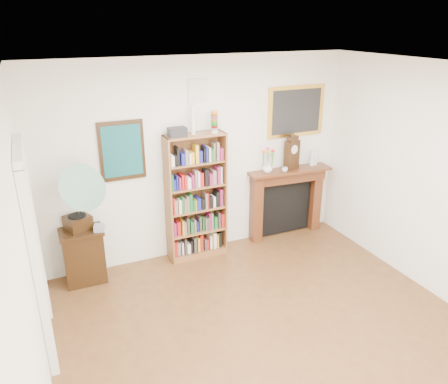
% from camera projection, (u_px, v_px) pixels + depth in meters
% --- Properties ---
extents(room, '(4.51, 5.01, 2.81)m').
position_uv_depth(room, '(297.00, 234.00, 3.96)').
color(room, '#5C311B').
rests_on(room, ground).
extents(door_casing, '(0.08, 1.02, 2.17)m').
position_uv_depth(door_casing, '(33.00, 237.00, 4.20)').
color(door_casing, white).
rests_on(door_casing, left_wall).
extents(teal_poster, '(0.58, 0.04, 0.78)m').
position_uv_depth(teal_poster, '(122.00, 151.00, 5.58)').
color(teal_poster, black).
rests_on(teal_poster, back_wall).
extents(small_picture, '(0.26, 0.04, 0.30)m').
position_uv_depth(small_picture, '(198.00, 90.00, 5.72)').
color(small_picture, white).
rests_on(small_picture, back_wall).
extents(gilt_painting, '(0.95, 0.04, 0.75)m').
position_uv_depth(gilt_painting, '(296.00, 111.00, 6.46)').
color(gilt_painting, gold).
rests_on(gilt_painting, back_wall).
extents(bookshelf, '(0.83, 0.30, 2.08)m').
position_uv_depth(bookshelf, '(196.00, 190.00, 6.05)').
color(bookshelf, brown).
rests_on(bookshelf, floor).
extents(side_cabinet, '(0.54, 0.40, 0.73)m').
position_uv_depth(side_cabinet, '(84.00, 256.00, 5.64)').
color(side_cabinet, black).
rests_on(side_cabinet, floor).
extents(fireplace, '(1.33, 0.40, 1.10)m').
position_uv_depth(fireplace, '(286.00, 196.00, 6.81)').
color(fireplace, '#482010').
rests_on(fireplace, floor).
extents(gramophone, '(0.79, 0.87, 0.93)m').
position_uv_depth(gramophone, '(75.00, 195.00, 5.23)').
color(gramophone, black).
rests_on(gramophone, side_cabinet).
extents(cd_stack, '(0.15, 0.15, 0.08)m').
position_uv_depth(cd_stack, '(99.00, 228.00, 5.49)').
color(cd_stack, '#B6B5C2').
rests_on(cd_stack, side_cabinet).
extents(mantel_clock, '(0.24, 0.17, 0.51)m').
position_uv_depth(mantel_clock, '(292.00, 153.00, 6.53)').
color(mantel_clock, black).
rests_on(mantel_clock, fireplace).
extents(flower_vase, '(0.16, 0.16, 0.15)m').
position_uv_depth(flower_vase, '(268.00, 168.00, 6.44)').
color(flower_vase, white).
rests_on(flower_vase, fireplace).
extents(teacup, '(0.11, 0.11, 0.07)m').
position_uv_depth(teacup, '(285.00, 170.00, 6.48)').
color(teacup, silver).
rests_on(teacup, fireplace).
extents(bottle_left, '(0.07, 0.07, 0.24)m').
position_uv_depth(bottle_left, '(312.00, 158.00, 6.73)').
color(bottle_left, silver).
rests_on(bottle_left, fireplace).
extents(bottle_right, '(0.06, 0.06, 0.20)m').
position_uv_depth(bottle_right, '(315.00, 159.00, 6.77)').
color(bottle_right, silver).
rests_on(bottle_right, fireplace).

